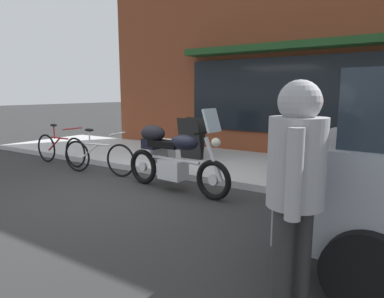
% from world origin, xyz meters
% --- Properties ---
extents(ground_plane, '(80.00, 80.00, 0.00)m').
position_xyz_m(ground_plane, '(0.00, 0.00, 0.00)').
color(ground_plane, '#2C2C2C').
extents(touring_motorcycle, '(2.14, 0.79, 1.39)m').
position_xyz_m(touring_motorcycle, '(0.62, 0.71, 0.60)').
color(touring_motorcycle, black).
rests_on(touring_motorcycle, ground_plane).
extents(parked_bicycle, '(1.72, 0.48, 0.91)m').
position_xyz_m(parked_bicycle, '(-1.25, 0.80, 0.36)').
color(parked_bicycle, black).
rests_on(parked_bicycle, ground_plane).
extents(pedestrian_walking, '(0.46, 0.55, 1.70)m').
position_xyz_m(pedestrian_walking, '(3.32, -1.54, 1.07)').
color(pedestrian_walking, '#2D2D2D').
rests_on(pedestrian_walking, ground_plane).
extents(sandwich_board_sign, '(0.55, 0.41, 0.94)m').
position_xyz_m(sandwich_board_sign, '(-0.20, 2.65, 0.59)').
color(sandwich_board_sign, black).
rests_on(sandwich_board_sign, sidewalk_curb).
extents(second_bicycle_by_cafe, '(1.72, 0.48, 0.92)m').
position_xyz_m(second_bicycle_by_cafe, '(-2.68, 0.98, 0.36)').
color(second_bicycle_by_cafe, black).
rests_on(second_bicycle_by_cafe, ground_plane).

